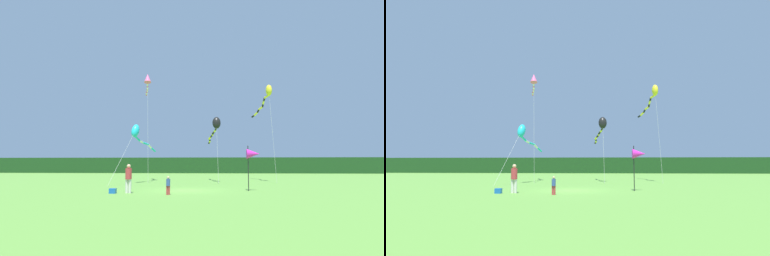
% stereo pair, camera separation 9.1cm
% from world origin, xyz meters
% --- Properties ---
extents(ground_plane, '(120.00, 120.00, 0.00)m').
position_xyz_m(ground_plane, '(0.00, 0.00, 0.00)').
color(ground_plane, '#5B9338').
extents(distant_treeline, '(108.00, 2.87, 3.21)m').
position_xyz_m(distant_treeline, '(0.00, 45.00, 1.60)').
color(distant_treeline, '#193D19').
rests_on(distant_treeline, ground).
extents(person_adult, '(0.41, 0.41, 1.85)m').
position_xyz_m(person_adult, '(-3.45, -2.34, 1.03)').
color(person_adult, silver).
rests_on(person_adult, ground).
extents(person_child, '(0.24, 0.24, 1.11)m').
position_xyz_m(person_child, '(-0.73, -3.26, 0.62)').
color(person_child, '#B23338').
rests_on(person_child, ground).
extents(cooler_box, '(0.41, 0.35, 0.32)m').
position_xyz_m(cooler_box, '(-4.37, -2.65, 0.16)').
color(cooler_box, '#1959B2').
rests_on(cooler_box, ground).
extents(banner_flag_pole, '(0.90, 0.70, 3.13)m').
position_xyz_m(banner_flag_pole, '(4.75, -0.03, 2.55)').
color(banner_flag_pole, black).
rests_on(banner_flag_pole, ground).
extents(kite_black, '(1.52, 7.79, 6.79)m').
position_xyz_m(kite_black, '(2.08, 11.03, 5.83)').
color(kite_black, '#B2B2B2').
rests_on(kite_black, ground).
extents(kite_yellow, '(1.60, 7.96, 10.18)m').
position_xyz_m(kite_yellow, '(7.57, 11.72, 9.18)').
color(kite_yellow, '#B2B2B2').
rests_on(kite_yellow, ground).
extents(kite_rainbow, '(1.72, 5.90, 11.87)m').
position_xyz_m(kite_rainbow, '(-5.39, 11.65, 11.09)').
color(kite_rainbow, '#B2B2B2').
rests_on(kite_rainbow, ground).
extents(kite_cyan, '(2.27, 9.57, 5.92)m').
position_xyz_m(kite_cyan, '(-5.66, 8.66, 4.87)').
color(kite_cyan, '#B2B2B2').
rests_on(kite_cyan, ground).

